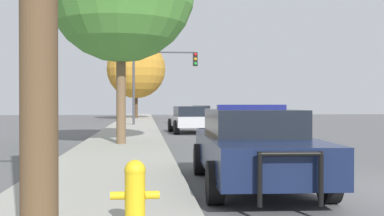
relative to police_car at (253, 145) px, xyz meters
name	(u,v)px	position (x,y,z in m)	size (l,w,h in m)	color
sidewalk_left	(99,192)	(-2.76, -0.72, -0.69)	(3.00, 110.00, 0.13)	#99968C
police_car	(253,145)	(0.00, 0.00, 0.00)	(2.16, 5.11, 1.51)	#141E3D
fire_hydrant	(135,192)	(-2.12, -3.32, -0.22)	(0.55, 0.24, 0.78)	gold
traffic_light	(160,71)	(-0.99, 22.84, 2.89)	(4.28, 0.35, 4.91)	#424247
car_background_oncoming	(250,115)	(4.67, 21.30, -0.01)	(2.18, 4.29, 1.38)	maroon
car_background_midblock	(190,119)	(0.30, 15.82, -0.03)	(2.12, 4.01, 1.37)	#B7B7BC
car_background_distant	(201,111)	(3.65, 39.54, -0.07)	(1.99, 4.60, 1.28)	maroon
tree_sidewalk_far	(136,69)	(-2.81, 36.71, 3.98)	(5.51, 5.51, 7.37)	#4C3823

